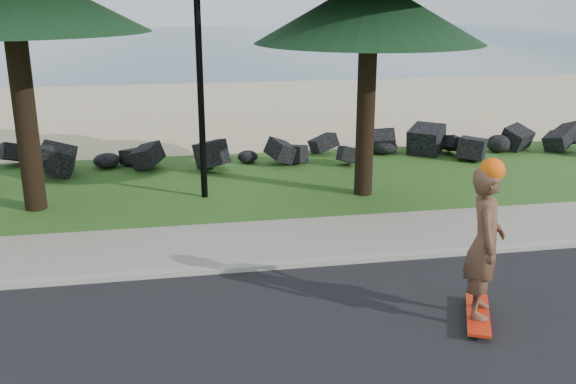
# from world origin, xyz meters

# --- Properties ---
(ground) EXTENTS (160.00, 160.00, 0.00)m
(ground) POSITION_xyz_m (0.00, 0.00, 0.00)
(ground) COLOR #2C591C
(ground) RESTS_ON ground
(kerb) EXTENTS (160.00, 0.20, 0.10)m
(kerb) POSITION_xyz_m (0.00, -0.90, 0.05)
(kerb) COLOR #A8A497
(kerb) RESTS_ON ground
(sidewalk) EXTENTS (160.00, 2.00, 0.08)m
(sidewalk) POSITION_xyz_m (0.00, 0.20, 0.04)
(sidewalk) COLOR #9F9385
(sidewalk) RESTS_ON ground
(beach_sand) EXTENTS (160.00, 15.00, 0.01)m
(beach_sand) POSITION_xyz_m (0.00, 14.50, 0.01)
(beach_sand) COLOR tan
(beach_sand) RESTS_ON ground
(ocean) EXTENTS (160.00, 58.00, 0.01)m
(ocean) POSITION_xyz_m (0.00, 51.00, 0.00)
(ocean) COLOR #3E5F76
(ocean) RESTS_ON ground
(seawall_boulders) EXTENTS (60.00, 2.40, 1.10)m
(seawall_boulders) POSITION_xyz_m (0.00, 5.60, 0.00)
(seawall_boulders) COLOR black
(seawall_boulders) RESTS_ON ground
(lamp_post) EXTENTS (0.25, 0.14, 8.14)m
(lamp_post) POSITION_xyz_m (0.00, 3.20, 4.13)
(lamp_post) COLOR black
(lamp_post) RESTS_ON ground
(skateboarder) EXTENTS (0.78, 1.24, 2.28)m
(skateboarder) POSITION_xyz_m (3.35, -3.14, 1.15)
(skateboarder) COLOR red
(skateboarder) RESTS_ON ground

